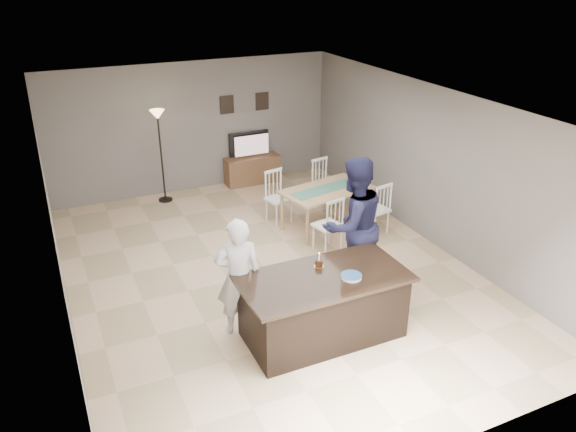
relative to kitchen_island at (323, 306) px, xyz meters
name	(u,v)px	position (x,y,z in m)	size (l,w,h in m)	color
floor	(269,272)	(0.00, 1.80, -0.45)	(8.00, 8.00, 0.00)	#D1AB86
room_shell	(268,173)	(0.00, 1.80, 1.22)	(8.00, 8.00, 8.00)	slate
kitchen_island	(323,306)	(0.00, 0.00, 0.00)	(2.15, 1.10, 0.90)	black
tv_console	(252,170)	(1.20, 5.57, -0.15)	(1.20, 0.40, 0.60)	brown
television	(250,144)	(1.20, 5.64, 0.41)	(0.91, 0.12, 0.53)	black
tv_screen_glow	(252,145)	(1.20, 5.56, 0.42)	(0.78, 0.78, 0.00)	orange
picture_frames	(245,103)	(1.15, 5.78, 1.30)	(1.10, 0.02, 0.38)	black
doorway	(75,336)	(-2.99, -0.50, 0.80)	(0.00, 2.10, 2.65)	black
woman	(238,277)	(-0.95, 0.55, 0.37)	(0.60, 0.40, 1.65)	silver
man	(353,225)	(0.95, 0.90, 0.58)	(1.00, 0.78, 2.07)	#171834
birthday_cake	(319,263)	(0.06, 0.25, 0.49)	(0.13, 0.13, 0.21)	gold
plate_stack	(351,276)	(0.29, -0.18, 0.47)	(0.27, 0.27, 0.04)	white
dining_table	(326,195)	(1.61, 2.90, 0.17)	(1.87, 2.09, 0.99)	tan
floor_lamp	(159,131)	(-0.80, 5.38, 1.02)	(0.28, 0.28, 1.89)	black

